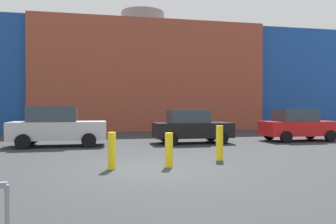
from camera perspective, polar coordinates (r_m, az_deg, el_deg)
name	(u,v)px	position (r m, az deg, el deg)	size (l,w,h in m)	color
ground_plane	(150,169)	(10.07, -3.13, -9.53)	(200.00, 200.00, 0.00)	#2D3033
building_backdrop	(143,80)	(31.83, -4.31, 5.38)	(37.87, 11.85, 10.70)	#9E4733
parked_car_1	(57,126)	(16.58, -18.19, -2.30)	(4.32, 2.12, 1.87)	silver
parked_car_2	(191,127)	(17.12, 3.96, -2.48)	(3.91, 1.92, 1.69)	black
parked_car_3	(298,125)	(19.60, 21.09, -2.06)	(4.00, 1.96, 1.73)	red
bollard_yellow_0	(220,143)	(11.70, 8.70, -5.18)	(0.24, 0.24, 1.19)	yellow
bollard_yellow_1	(169,150)	(10.24, 0.16, -6.43)	(0.24, 0.24, 1.04)	yellow
bollard_yellow_2	(112,151)	(10.03, -9.48, -6.46)	(0.24, 0.24, 1.08)	yellow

